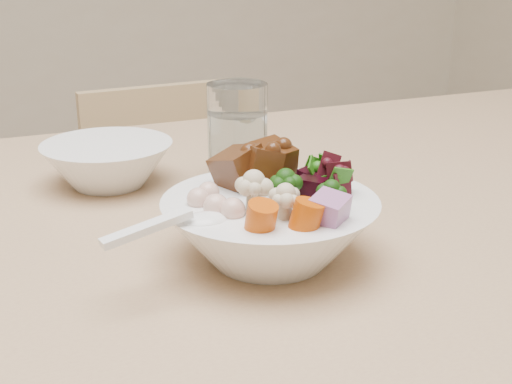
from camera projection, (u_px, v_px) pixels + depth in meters
dining_table at (366, 265)px, 0.87m from camera, size 1.71×1.00×0.79m
chair_far at (180, 245)px, 1.59m from camera, size 0.39×0.39×0.78m
food_bowl at (271, 225)px, 0.69m from camera, size 0.21×0.21×0.11m
soup_spoon at (191, 223)px, 0.62m from camera, size 0.12×0.04×0.02m
water_glass at (237, 139)px, 0.89m from camera, size 0.08×0.08×0.13m
side_bowl at (108, 164)px, 0.90m from camera, size 0.16×0.16×0.05m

